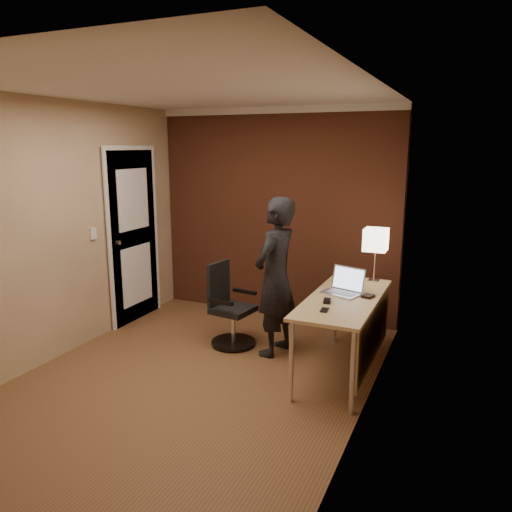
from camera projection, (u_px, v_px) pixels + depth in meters
name	position (u px, v px, depth m)	size (l,w,h in m)	color
room	(241.00, 207.00, 5.72)	(4.00, 4.00, 4.00)	brown
desk	(352.00, 312.00, 4.47)	(0.60, 1.50, 0.73)	tan
desk_lamp	(376.00, 240.00, 4.90)	(0.22, 0.22, 0.54)	silver
laptop	(345.00, 286.00, 4.59)	(0.39, 0.35, 0.23)	silver
mouse	(327.00, 301.00, 4.31)	(0.06, 0.10, 0.03)	black
phone	(324.00, 310.00, 4.10)	(0.06, 0.12, 0.01)	black
wallet	(368.00, 296.00, 4.46)	(0.09, 0.11, 0.02)	black
office_chair	(229.00, 310.00, 5.21)	(0.47, 0.51, 0.86)	black
person	(276.00, 277.00, 4.91)	(0.58, 0.38, 1.58)	black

